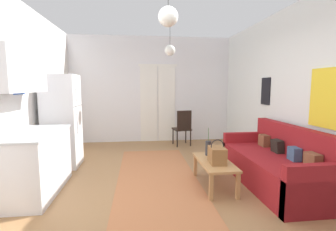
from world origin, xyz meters
name	(u,v)px	position (x,y,z in m)	size (l,w,h in m)	color
ground_plane	(165,199)	(0.00, 0.00, -0.05)	(4.94, 7.48, 0.10)	#996D44
wall_back	(152,90)	(0.01, 3.49, 1.42)	(4.54, 0.13, 2.86)	silver
wall_right	(318,93)	(2.22, 0.00, 1.43)	(0.12, 7.08, 2.86)	silver
area_rug	(158,181)	(-0.06, 0.52, 0.01)	(1.29, 3.67, 0.01)	#B26B42
couch	(277,166)	(1.75, 0.16, 0.30)	(0.83, 2.01, 0.92)	maroon
coffee_table	(214,164)	(0.77, 0.22, 0.35)	(0.45, 0.98, 0.40)	#B27F4C
bamboo_vase	(208,148)	(0.76, 0.52, 0.52)	(0.09, 0.09, 0.45)	#2D2D33
handbag	(217,155)	(0.77, 0.11, 0.52)	(0.24, 0.32, 0.35)	brown
refrigerator	(62,121)	(-1.79, 1.50, 0.87)	(0.62, 0.61, 1.74)	white
kitchen_counter	(31,142)	(-1.85, 0.30, 0.75)	(0.64, 1.31, 2.02)	silver
accent_chair	(183,127)	(0.76, 2.79, 0.50)	(0.48, 0.47, 0.92)	black
pendant_lamp_near	(169,17)	(0.00, -0.33, 2.32)	(0.23, 0.23, 0.66)	black
pendant_lamp_far	(170,50)	(0.34, 2.16, 2.30)	(0.23, 0.23, 0.67)	black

